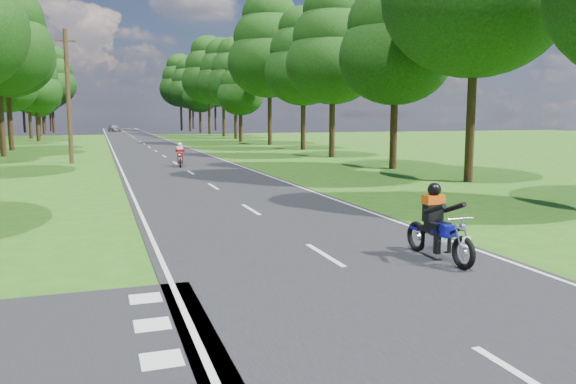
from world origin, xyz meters
name	(u,v)px	position (x,y,z in m)	size (l,w,h in m)	color
ground	(368,282)	(0.00, 0.00, 0.00)	(160.00, 160.00, 0.00)	#2A5313
main_road	(144,144)	(0.00, 50.00, 0.01)	(7.00, 140.00, 0.02)	black
road_markings	(144,145)	(-0.14, 48.13, 0.02)	(7.40, 140.00, 0.01)	silver
treeline	(148,69)	(1.43, 60.06, 8.25)	(40.00, 115.35, 14.78)	black
telegraph_pole	(68,96)	(-6.00, 28.00, 4.07)	(1.20, 0.26, 8.00)	#382616
rider_near_blue	(439,222)	(2.05, 0.91, 0.80)	(0.62, 1.87, 1.56)	#0D0D92
rider_far_red	(180,155)	(-0.03, 23.50, 0.70)	(0.54, 1.63, 1.36)	#A4140C
distant_car	(114,128)	(-1.65, 95.01, 0.65)	(1.48, 3.68, 1.26)	#A6A8AC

